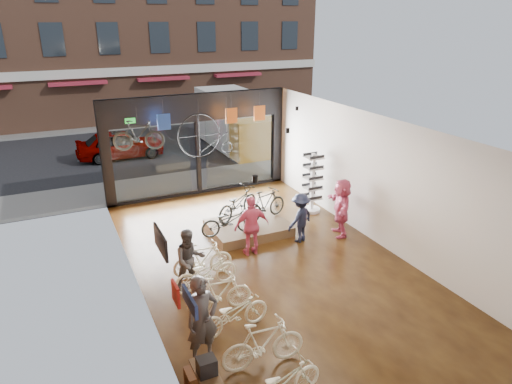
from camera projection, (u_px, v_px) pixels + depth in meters
ground_plane at (268, 263)px, 12.65m from camera, size 7.00×12.00×0.04m
ceiling at (270, 127)px, 11.27m from camera, size 7.00×12.00×0.04m
wall_left at (134, 223)px, 10.57m from camera, size 0.04×12.00×3.80m
wall_right at (377, 180)px, 13.34m from camera, size 0.04×12.00×3.80m
wall_back at (448, 334)px, 6.86m from camera, size 7.00×0.04×3.80m
storefront at (198, 145)px, 17.03m from camera, size 7.00×0.26×3.80m
exit_sign at (130, 121)px, 15.57m from camera, size 0.35×0.06×0.18m
street_road at (148, 140)px, 25.34m from camera, size 30.00×18.00×0.02m
sidewalk_near at (190, 181)px, 18.71m from camera, size 30.00×2.40×0.12m
sidewalk_far at (134, 124)px, 28.70m from camera, size 30.00×2.00×0.12m
opposite_building at (116, 6)px, 28.32m from camera, size 26.00×5.00×14.00m
street_car at (120, 144)px, 21.77m from camera, size 4.04×1.63×1.38m
box_truck at (239, 123)px, 22.95m from camera, size 2.36×7.09×2.79m
floor_bike_0 at (281, 383)px, 7.89m from camera, size 1.70×0.77×0.86m
floor_bike_1 at (263, 344)px, 8.72m from camera, size 1.73×0.61×1.02m
floor_bike_2 at (234, 314)px, 9.74m from camera, size 1.72×0.78×0.87m
floor_bike_3 at (219, 294)px, 10.41m from camera, size 1.55×0.58×0.91m
floor_bike_4 at (206, 272)px, 11.31m from camera, size 1.72×0.76×0.88m
floor_bike_5 at (203, 259)px, 11.85m from camera, size 1.60×0.57×0.95m
display_platform at (248, 228)px, 14.36m from camera, size 2.40×1.80×0.30m
display_bike_left at (228, 221)px, 13.44m from camera, size 1.70×0.70×0.88m
display_bike_mid at (266, 205)px, 14.45m from camera, size 1.74×0.95×1.01m
display_bike_right at (238, 203)px, 14.58m from camera, size 1.94×1.46×0.98m
customer_0 at (202, 320)px, 8.73m from camera, size 0.75×0.56×1.86m
customer_1 at (190, 260)px, 11.13m from camera, size 0.79×0.61×1.62m
customer_2 at (252, 226)px, 12.79m from camera, size 1.04×0.46×1.76m
customer_3 at (300, 218)px, 13.59m from camera, size 1.13×0.90×1.53m
customer_5 at (341, 207)px, 13.95m from camera, size 1.12×1.78×1.83m
sunglasses_rack at (312, 183)px, 15.61m from camera, size 0.75×0.68×2.10m
wall_merch at (184, 330)px, 7.88m from camera, size 0.40×2.40×2.60m
penny_farthing at (208, 136)px, 15.79m from camera, size 1.93×0.06×1.54m
hung_bike at (138, 135)px, 14.17m from camera, size 1.64×0.85×0.95m
jersey_left at (164, 122)px, 15.40m from camera, size 0.45×0.03×0.55m
jersey_mid at (231, 116)px, 16.36m from camera, size 0.45×0.03×0.55m
jersey_right at (259, 113)px, 16.81m from camera, size 0.45×0.03×0.55m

